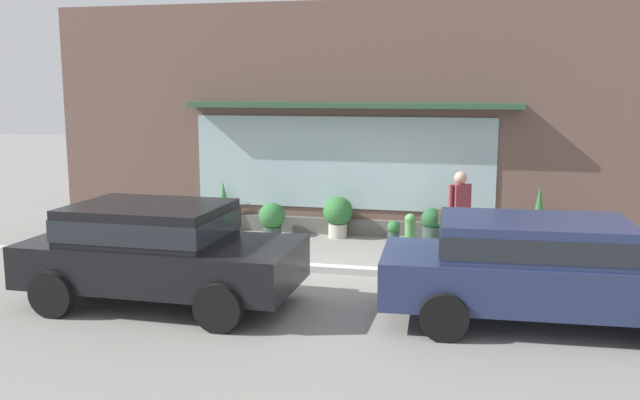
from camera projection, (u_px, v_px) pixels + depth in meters
name	position (u px, v px, depth m)	size (l,w,h in m)	color
ground_plane	(319.00, 269.00, 12.38)	(60.00, 60.00, 0.00)	gray
curb_strip	(317.00, 268.00, 12.18)	(14.00, 0.24, 0.12)	#B2B2AD
storefront	(351.00, 122.00, 15.04)	(14.00, 0.81, 5.11)	brown
fire_hydrant	(410.00, 238.00, 12.75)	(0.38, 0.34, 0.94)	#4C8C47
pedestrian_with_handbag	(458.00, 210.00, 12.59)	(0.58, 0.42, 1.73)	#9E9384
parked_car_black	(158.00, 247.00, 10.27)	(4.14, 2.14, 1.53)	black
parked_car_navy	(543.00, 265.00, 9.35)	(4.66, 2.11, 1.48)	navy
potted_plant_doorstep	(172.00, 216.00, 15.48)	(0.31, 0.31, 0.66)	#33473D
potted_plant_low_front	(538.00, 219.00, 13.70)	(0.35, 0.35, 1.32)	#33473D
potted_plant_window_center	(224.00, 207.00, 15.64)	(0.41, 0.41, 1.13)	#4C4C51
potted_plant_trailing_edge	(432.00, 224.00, 14.40)	(0.46, 0.46, 0.74)	#33473D
potted_plant_window_right	(393.00, 231.00, 14.47)	(0.28, 0.28, 0.46)	#33473D
potted_plant_corner_tall	(338.00, 214.00, 14.89)	(0.65, 0.65, 0.91)	#B7B2A3
potted_plant_window_left	(272.00, 218.00, 15.06)	(0.59, 0.59, 0.75)	#33473D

